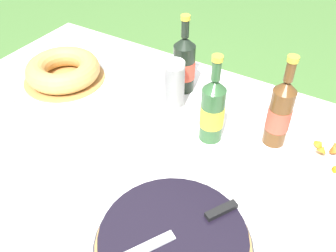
% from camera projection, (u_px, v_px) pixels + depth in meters
% --- Properties ---
extents(garden_table, '(1.75, 1.18, 0.77)m').
position_uv_depth(garden_table, '(147.00, 169.00, 1.24)').
color(garden_table, brown).
rests_on(garden_table, ground_plane).
extents(tablecloth, '(1.76, 1.19, 0.10)m').
position_uv_depth(tablecloth, '(146.00, 158.00, 1.20)').
color(tablecloth, white).
rests_on(tablecloth, garden_table).
extents(berry_tart, '(0.40, 0.40, 0.06)m').
position_uv_depth(berry_tart, '(173.00, 242.00, 0.92)').
color(berry_tart, '#38383D').
rests_on(berry_tart, tablecloth).
extents(serving_knife, '(0.21, 0.34, 0.01)m').
position_uv_depth(serving_knife, '(184.00, 229.00, 0.91)').
color(serving_knife, silver).
rests_on(serving_knife, berry_tart).
extents(bundt_cake, '(0.32, 0.32, 0.09)m').
position_uv_depth(bundt_cake, '(63.00, 70.00, 1.50)').
color(bundt_cake, '#B78447').
rests_on(bundt_cake, tablecloth).
extents(cup_stack, '(0.07, 0.07, 0.19)m').
position_uv_depth(cup_stack, '(174.00, 85.00, 1.33)').
color(cup_stack, white).
rests_on(cup_stack, tablecloth).
extents(cider_bottle_green, '(0.08, 0.08, 0.31)m').
position_uv_depth(cider_bottle_green, '(213.00, 110.00, 1.18)').
color(cider_bottle_green, '#2D562D').
rests_on(cider_bottle_green, tablecloth).
extents(cider_bottle_amber, '(0.07, 0.07, 0.32)m').
position_uv_depth(cider_bottle_amber, '(280.00, 113.00, 1.17)').
color(cider_bottle_amber, brown).
rests_on(cider_bottle_amber, tablecloth).
extents(juice_bottle_red, '(0.08, 0.08, 0.30)m').
position_uv_depth(juice_bottle_red, '(184.00, 64.00, 1.40)').
color(juice_bottle_red, black).
rests_on(juice_bottle_red, tablecloth).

